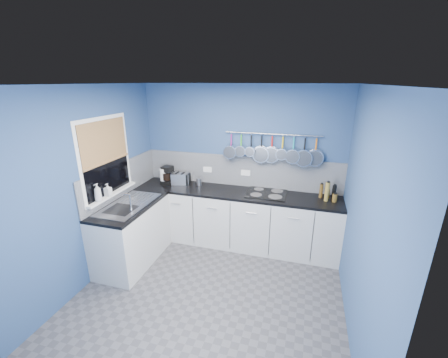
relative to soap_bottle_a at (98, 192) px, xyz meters
The scene contains 42 objects.
floor 1.93m from the soap_bottle_a, ahead, with size 3.20×3.00×0.02m, color #47474C.
ceiling 2.03m from the soap_bottle_a, ahead, with size 3.20×3.00×0.02m, color white.
wall_back 2.15m from the soap_bottle_a, 44.57° to the left, with size 3.20×0.02×2.50m, color navy.
wall_front 2.15m from the soap_bottle_a, 44.68° to the right, with size 3.20×0.02×2.50m, color navy.
wall_left 0.11m from the soap_bottle_a, behind, with size 0.02×3.00×2.50m, color navy.
wall_right 3.14m from the soap_bottle_a, ahead, with size 0.02×3.00×2.50m, color navy.
backsplash_back 2.13m from the soap_bottle_a, 44.15° to the left, with size 3.20×0.02×0.50m, color #9E9FA2.
backsplash_left 0.60m from the soap_bottle_a, 95.55° to the left, with size 0.02×1.80×0.50m, color #9E9FA2.
cabinet_run_back 2.08m from the soap_bottle_a, 38.04° to the left, with size 3.20×0.60×0.86m, color silver.
worktop_back 1.96m from the soap_bottle_a, 38.04° to the left, with size 3.20×0.60×0.04m, color black.
cabinet_run_left 0.83m from the soap_bottle_a, 52.27° to the left, with size 0.60×1.20×0.86m, color silver.
worktop_left 0.47m from the soap_bottle_a, 52.27° to the left, with size 0.60×1.20×0.04m, color black.
window_frame 0.48m from the soap_bottle_a, 98.61° to the left, with size 0.01×1.00×1.10m, color white.
window_glass 0.48m from the soap_bottle_a, 97.66° to the left, with size 0.01×0.90×1.00m, color black.
bamboo_blind 0.68m from the soap_bottle_a, 96.14° to the left, with size 0.01×0.90×0.55m, color #9F713D.
window_sill 0.33m from the soap_bottle_a, 93.85° to the left, with size 0.10×0.98×0.03m, color white.
sink_unit 0.46m from the soap_bottle_a, 52.27° to the left, with size 0.50×0.95×0.01m, color silver.
mixer_tap 0.43m from the soap_bottle_a, 16.73° to the left, with size 0.12×0.08×0.26m, color silver, non-canonical shape.
socket_left 1.77m from the soap_bottle_a, 56.35° to the left, with size 0.15×0.01×0.09m, color white.
socket_right 2.20m from the soap_bottle_a, 42.09° to the left, with size 0.15×0.01×0.09m, color white.
pot_rail 2.57m from the soap_bottle_a, 35.49° to the left, with size 0.02×0.02×1.45m, color silver.
soap_bottle_a is the anchor object (origin of this frame).
soap_bottle_b 0.20m from the soap_bottle_a, 90.00° to the left, with size 0.08×0.08×0.17m, color white.
paper_towel 1.27m from the soap_bottle_a, 76.68° to the left, with size 0.12×0.12×0.26m, color white.
coffee_maker 1.29m from the soap_bottle_a, 74.05° to the left, with size 0.17×0.19×0.30m, color black, non-canonical shape.
toaster 1.42m from the soap_bottle_a, 66.34° to the left, with size 0.29×0.16×0.18m, color silver.
canister 1.59m from the soap_bottle_a, 55.90° to the left, with size 0.08×0.08×0.12m, color silver.
hob 2.39m from the soap_bottle_a, 31.89° to the left, with size 0.59×0.52×0.01m, color black.
pan_0 2.04m from the soap_bottle_a, 45.85° to the left, with size 0.21×0.13×0.40m, color silver, non-canonical shape.
pan_1 2.16m from the soap_bottle_a, 42.77° to the left, with size 0.18×0.10×0.37m, color silver, non-canonical shape.
pan_2 2.28m from the soap_bottle_a, 40.01° to the left, with size 0.15×0.13×0.34m, color silver, non-canonical shape.
pan_3 2.39m from the soap_bottle_a, 37.53° to the left, with size 0.26×0.07×0.45m, color silver, non-canonical shape.
pan_4 2.52m from the soap_bottle_a, 35.30° to the left, with size 0.25×0.06×0.44m, color silver, non-canonical shape.
pan_5 2.65m from the soap_bottle_a, 33.29° to the left, with size 0.18×0.13×0.37m, color silver, non-canonical shape.
pan_6 2.78m from the soap_bottle_a, 31.48° to the left, with size 0.22×0.13×0.41m, color silver, non-canonical shape.
pan_7 2.91m from the soap_bottle_a, 29.83° to the left, with size 0.26×0.11×0.45m, color silver, non-canonical shape.
pan_8 3.05m from the soap_bottle_a, 28.34° to the left, with size 0.25×0.07×0.44m, color silver, non-canonical shape.
condiment_0 3.26m from the soap_bottle_a, 23.74° to the left, with size 0.06×0.06×0.21m, color black.
condiment_1 3.20m from the soap_bottle_a, 24.76° to the left, with size 0.05×0.05×0.13m, color #8C5914.
condiment_2 3.10m from the soap_bottle_a, 25.22° to the left, with size 0.05×0.05×0.21m, color brown.
condiment_3 3.23m from the soap_bottle_a, 22.10° to the left, with size 0.07×0.07×0.12m, color brown.
condiment_4 3.12m from the soap_bottle_a, 22.88° to the left, with size 0.06×0.06×0.28m, color olive.
Camera 1 is at (1.00, -2.84, 2.54)m, focal length 23.01 mm.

